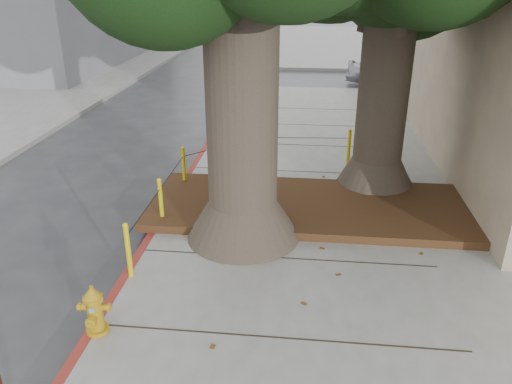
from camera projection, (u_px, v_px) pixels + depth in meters
The scene contains 8 objects.
ground at pixel (239, 344), 6.70m from camera, with size 140.00×140.00×0.00m, color #28282B.
sidewalk_far at pixel (391, 44), 33.31m from camera, with size 16.00×20.00×0.15m, color slate.
curb_red at pixel (150, 239), 9.14m from camera, with size 0.14×26.00×0.16m, color maroon.
planter_bed at pixel (310, 206), 10.06m from camera, with size 6.40×2.60×0.16m, color black.
bollard_ring at pixel (227, 174), 10.49m from camera, with size 3.79×5.39×0.95m.
fire_hydrant at pixel (95, 310), 6.56m from camera, with size 0.38×0.35×0.72m.
car_silver at pixel (393, 70), 21.47m from camera, with size 1.59×3.95×1.34m, color #AFAEB4.
car_dark at pixel (75, 58), 25.02m from camera, with size 1.59×3.90×1.13m, color black.
Camera 1 is at (0.80, -5.23, 4.60)m, focal length 35.00 mm.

